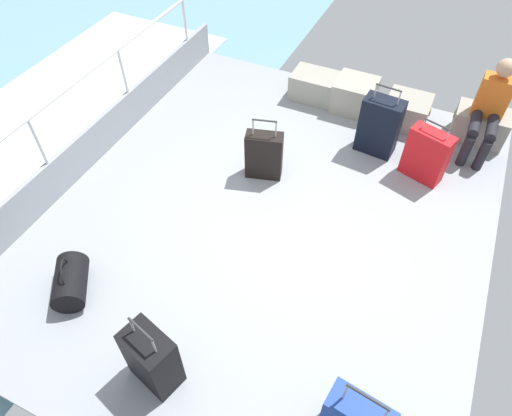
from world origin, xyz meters
TOP-DOWN VIEW (x-y plane):
  - ground_plane at (0.00, 0.00)m, footprint 4.40×5.20m
  - gunwale_port at (-2.17, 0.00)m, footprint 0.06×5.20m
  - railing_port at (-2.17, 0.00)m, footprint 0.04×4.20m
  - sea_wake at (-3.60, 0.00)m, footprint 12.00×12.00m
  - cargo_crate_0 at (-0.30, 2.16)m, footprint 0.63×0.43m
  - cargo_crate_1 at (0.25, 2.15)m, footprint 0.54×0.48m
  - cargo_crate_2 at (0.93, 2.13)m, footprint 0.55×0.48m
  - cargo_crate_3 at (1.79, 2.19)m, footprint 0.64×0.40m
  - passenger_seated at (1.79, 2.01)m, footprint 0.34×0.66m
  - suitcase_1 at (-0.29, 0.52)m, footprint 0.43×0.29m
  - suitcase_2 at (1.31, 1.24)m, footprint 0.49×0.33m
  - suitcase_3 at (-0.11, -1.94)m, footprint 0.45×0.35m
  - suitcase_4 at (0.73, 1.46)m, footprint 0.47×0.29m
  - duffel_bag at (-1.22, -1.60)m, footprint 0.50×0.55m

SIDE VIEW (x-z plane):
  - sea_wake at x=-3.60m, z-range -0.35..-0.33m
  - ground_plane at x=0.00m, z-range -0.06..0.00m
  - duffel_bag at x=-1.22m, z-range -0.06..0.36m
  - cargo_crate_0 at x=-0.30m, z-range 0.00..0.35m
  - cargo_crate_2 at x=0.93m, z-range 0.00..0.35m
  - cargo_crate_3 at x=1.79m, z-range 0.00..0.39m
  - cargo_crate_1 at x=0.25m, z-range 0.00..0.40m
  - gunwale_port at x=-2.17m, z-range 0.00..0.45m
  - suitcase_1 at x=-0.29m, z-range -0.10..0.66m
  - suitcase_3 at x=-0.11m, z-range -0.09..0.69m
  - suitcase_2 at x=1.31m, z-range -0.06..0.67m
  - suitcase_4 at x=0.73m, z-range -0.09..0.78m
  - passenger_seated at x=1.79m, z-range 0.03..1.12m
  - railing_port at x=-2.17m, z-range 0.27..1.29m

